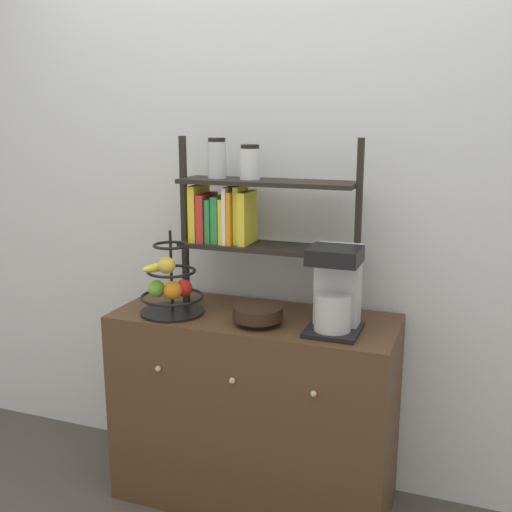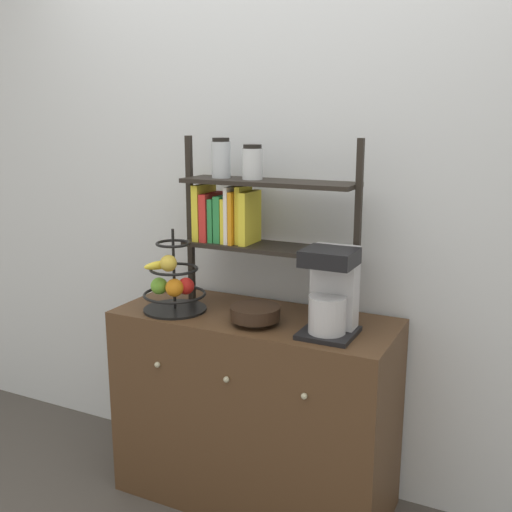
# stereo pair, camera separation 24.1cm
# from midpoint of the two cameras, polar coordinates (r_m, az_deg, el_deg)

# --- Properties ---
(wall_back) EXTENTS (7.00, 0.05, 2.60)m
(wall_back) POSITION_cam_midpoint_polar(r_m,az_deg,el_deg) (2.63, 5.23, 5.63)
(wall_back) COLOR silver
(wall_back) RESTS_ON ground_plane
(sideboard) EXTENTS (1.17, 0.49, 0.84)m
(sideboard) POSITION_cam_midpoint_polar(r_m,az_deg,el_deg) (2.64, 2.55, -14.38)
(sideboard) COLOR #4C331E
(sideboard) RESTS_ON ground_plane
(coffee_maker) EXTENTS (0.20, 0.21, 0.33)m
(coffee_maker) POSITION_cam_midpoint_polar(r_m,az_deg,el_deg) (2.26, 10.23, -3.45)
(coffee_maker) COLOR black
(coffee_maker) RESTS_ON sideboard
(fruit_stand) EXTENTS (0.27, 0.27, 0.35)m
(fruit_stand) POSITION_cam_midpoint_polar(r_m,az_deg,el_deg) (2.51, -5.21, -2.73)
(fruit_stand) COLOR black
(fruit_stand) RESTS_ON sideboard
(wooden_bowl) EXTENTS (0.20, 0.20, 0.07)m
(wooden_bowl) POSITION_cam_midpoint_polar(r_m,az_deg,el_deg) (2.37, 2.84, -5.56)
(wooden_bowl) COLOR black
(wooden_bowl) RESTS_ON sideboard
(shelf_hutch) EXTENTS (0.78, 0.20, 0.72)m
(shelf_hutch) POSITION_cam_midpoint_polar(r_m,az_deg,el_deg) (2.49, 1.65, 4.46)
(shelf_hutch) COLOR black
(shelf_hutch) RESTS_ON sideboard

